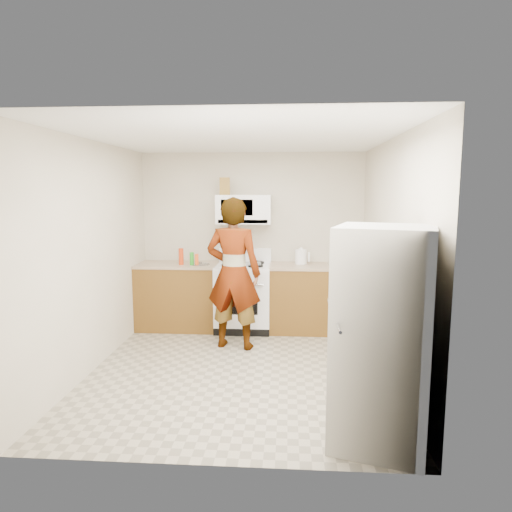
# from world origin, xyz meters

# --- Properties ---
(floor) EXTENTS (3.60, 3.60, 0.00)m
(floor) POSITION_xyz_m (0.00, 0.00, 0.00)
(floor) COLOR gray
(floor) RESTS_ON ground
(back_wall) EXTENTS (3.20, 0.02, 2.50)m
(back_wall) POSITION_xyz_m (0.00, 1.79, 1.25)
(back_wall) COLOR beige
(back_wall) RESTS_ON floor
(right_wall) EXTENTS (0.02, 3.60, 2.50)m
(right_wall) POSITION_xyz_m (1.59, 0.00, 1.25)
(right_wall) COLOR beige
(right_wall) RESTS_ON floor
(cabinet_left) EXTENTS (1.12, 0.62, 0.90)m
(cabinet_left) POSITION_xyz_m (-1.04, 1.49, 0.45)
(cabinet_left) COLOR brown
(cabinet_left) RESTS_ON floor
(counter_left) EXTENTS (1.14, 0.64, 0.03)m
(counter_left) POSITION_xyz_m (-1.04, 1.49, 0.92)
(counter_left) COLOR tan
(counter_left) RESTS_ON cabinet_left
(cabinet_right) EXTENTS (0.80, 0.62, 0.90)m
(cabinet_right) POSITION_xyz_m (0.68, 1.49, 0.45)
(cabinet_right) COLOR brown
(cabinet_right) RESTS_ON floor
(counter_right) EXTENTS (0.82, 0.64, 0.03)m
(counter_right) POSITION_xyz_m (0.68, 1.49, 0.92)
(counter_right) COLOR tan
(counter_right) RESTS_ON cabinet_right
(gas_range) EXTENTS (0.76, 0.65, 1.13)m
(gas_range) POSITION_xyz_m (-0.10, 1.48, 0.49)
(gas_range) COLOR white
(gas_range) RESTS_ON floor
(microwave) EXTENTS (0.76, 0.38, 0.40)m
(microwave) POSITION_xyz_m (-0.10, 1.61, 1.70)
(microwave) COLOR white
(microwave) RESTS_ON back_wall
(person) EXTENTS (0.75, 0.56, 1.89)m
(person) POSITION_xyz_m (-0.15, 0.72, 0.94)
(person) COLOR tan
(person) RESTS_ON floor
(fridge) EXTENTS (0.87, 0.87, 1.70)m
(fridge) POSITION_xyz_m (1.25, -1.38, 0.85)
(fridge) COLOR silver
(fridge) RESTS_ON floor
(kettle) EXTENTS (0.22, 0.22, 0.20)m
(kettle) POSITION_xyz_m (0.71, 1.59, 1.03)
(kettle) COLOR white
(kettle) RESTS_ON counter_right
(jug) EXTENTS (0.15, 0.15, 0.24)m
(jug) POSITION_xyz_m (-0.36, 1.58, 2.02)
(jug) COLOR brown
(jug) RESTS_ON microwave
(saucepan) EXTENTS (0.32, 0.32, 0.13)m
(saucepan) POSITION_xyz_m (-0.23, 1.63, 1.02)
(saucepan) COLOR #B4B3B8
(saucepan) RESTS_ON gas_range
(tray) EXTENTS (0.27, 0.19, 0.05)m
(tray) POSITION_xyz_m (0.03, 1.38, 0.96)
(tray) COLOR silver
(tray) RESTS_ON gas_range
(bottle_spray) EXTENTS (0.09, 0.09, 0.23)m
(bottle_spray) POSITION_xyz_m (-0.96, 1.40, 1.05)
(bottle_spray) COLOR red
(bottle_spray) RESTS_ON counter_left
(bottle_hot_sauce) EXTENTS (0.06, 0.06, 0.16)m
(bottle_hot_sauce) POSITION_xyz_m (-0.73, 1.36, 1.01)
(bottle_hot_sauce) COLOR #F5571B
(bottle_hot_sauce) RESTS_ON counter_left
(bottle_green_cap) EXTENTS (0.06, 0.06, 0.18)m
(bottle_green_cap) POSITION_xyz_m (-0.81, 1.37, 1.02)
(bottle_green_cap) COLOR #20951B
(bottle_green_cap) RESTS_ON counter_left
(pot_lid) EXTENTS (0.32, 0.32, 0.01)m
(pot_lid) POSITION_xyz_m (-0.69, 1.41, 0.94)
(pot_lid) COLOR silver
(pot_lid) RESTS_ON counter_left
(broom) EXTENTS (0.15, 0.28, 1.33)m
(broom) POSITION_xyz_m (1.54, 1.12, 0.67)
(broom) COLOR white
(broom) RESTS_ON floor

